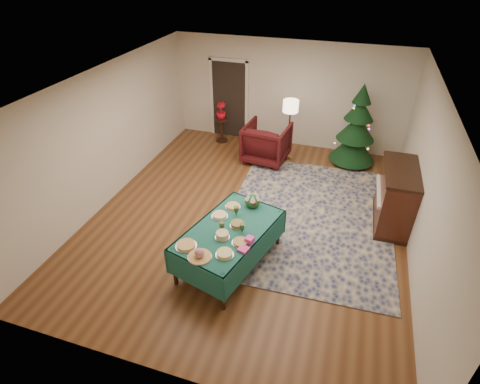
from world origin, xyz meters
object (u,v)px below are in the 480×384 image
(gift_box, at_px, (250,240))
(side_table, at_px, (222,130))
(floor_lamp, at_px, (290,110))
(buffet_table, at_px, (229,236))
(armchair, at_px, (267,141))
(piano, at_px, (395,197))
(christmas_tree, at_px, (356,129))
(potted_plant, at_px, (221,114))

(gift_box, xyz_separation_m, side_table, (-2.16, 4.64, -0.48))
(floor_lamp, xyz_separation_m, side_table, (-1.92, 0.43, -0.98))
(buffet_table, xyz_separation_m, side_table, (-1.75, 4.42, -0.28))
(armchair, relative_size, side_table, 1.64)
(armchair, bearing_deg, floor_lamp, -145.99)
(gift_box, distance_m, armchair, 4.02)
(armchair, xyz_separation_m, piano, (2.94, -1.71, 0.06))
(buffet_table, relative_size, piano, 1.53)
(buffet_table, relative_size, gift_box, 17.95)
(christmas_tree, bearing_deg, buffet_table, -112.21)
(armchair, distance_m, side_table, 1.61)
(floor_lamp, height_order, potted_plant, floor_lamp)
(side_table, relative_size, potted_plant, 1.39)
(gift_box, distance_m, floor_lamp, 4.24)
(gift_box, bearing_deg, armchair, 100.38)
(armchair, height_order, piano, piano)
(buffet_table, distance_m, christmas_tree, 4.61)
(potted_plant, height_order, christmas_tree, christmas_tree)
(piano, bearing_deg, side_table, 151.20)
(gift_box, xyz_separation_m, christmas_tree, (1.34, 4.47, 0.10))
(piano, bearing_deg, armchair, 149.77)
(gift_box, height_order, christmas_tree, christmas_tree)
(floor_lamp, bearing_deg, piano, -38.87)
(christmas_tree, bearing_deg, floor_lamp, -170.36)
(floor_lamp, relative_size, side_table, 2.36)
(armchair, bearing_deg, side_table, -20.23)
(armchair, height_order, floor_lamp, floor_lamp)
(floor_lamp, distance_m, side_table, 2.20)
(buffet_table, xyz_separation_m, floor_lamp, (0.17, 4.00, 0.70))
(christmas_tree, bearing_deg, gift_box, -106.62)
(potted_plant, xyz_separation_m, christmas_tree, (3.49, -0.16, 0.12))
(floor_lamp, xyz_separation_m, potted_plant, (-1.92, 0.43, -0.52))
(buffet_table, height_order, piano, piano)
(armchair, xyz_separation_m, potted_plant, (-1.43, 0.69, 0.25))
(side_table, distance_m, christmas_tree, 3.54)
(floor_lamp, bearing_deg, buffet_table, -92.43)
(potted_plant, bearing_deg, buffet_table, -68.40)
(buffet_table, xyz_separation_m, potted_plant, (-1.75, 4.42, 0.18))
(buffet_table, xyz_separation_m, armchair, (-0.32, 3.73, -0.07))
(side_table, height_order, piano, piano)
(floor_lamp, bearing_deg, side_table, 167.45)
(side_table, xyz_separation_m, piano, (4.38, -2.41, 0.27))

